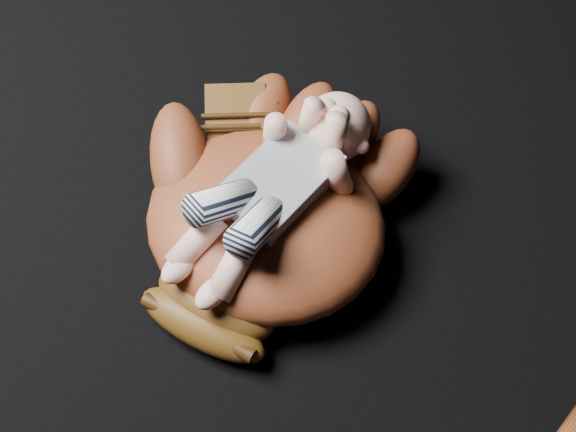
# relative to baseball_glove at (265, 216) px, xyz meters

# --- Properties ---
(baseball_glove) EXTENTS (0.43, 0.48, 0.14)m
(baseball_glove) POSITION_rel_baseball_glove_xyz_m (0.00, 0.00, 0.00)
(baseball_glove) COLOR #622915
(baseball_glove) RESTS_ON ground
(newborn_baby) EXTENTS (0.19, 0.36, 0.14)m
(newborn_baby) POSITION_rel_baseball_glove_xyz_m (0.00, 0.00, 0.05)
(newborn_baby) COLOR #F5B49E
(newborn_baby) RESTS_ON baseball_glove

